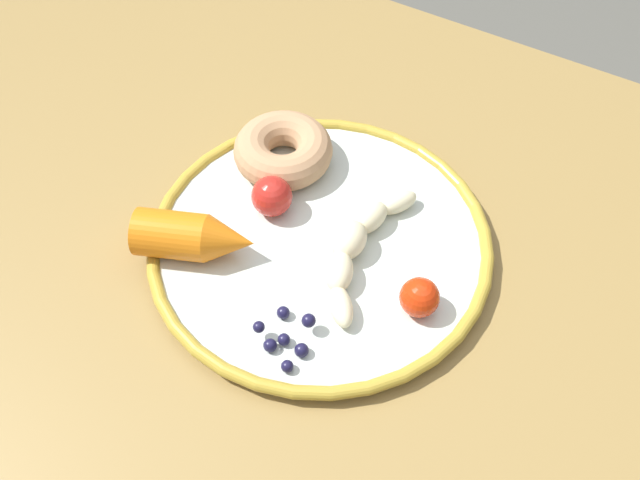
{
  "coord_description": "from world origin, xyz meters",
  "views": [
    {
      "loc": [
        0.22,
        -0.35,
        1.27
      ],
      "look_at": [
        0.02,
        -0.01,
        0.75
      ],
      "focal_mm": 39.97,
      "sensor_mm": 36.0,
      "label": 1
    }
  ],
  "objects_px": {
    "carrot_orange": "(195,237)",
    "blueberry_pile": "(287,337)",
    "banana": "(357,245)",
    "tomato_mid": "(269,199)",
    "plate": "(320,242)",
    "donut": "(283,150)",
    "tomato_near": "(419,297)",
    "dining_table": "(306,290)"
  },
  "relations": [
    {
      "from": "carrot_orange",
      "to": "blueberry_pile",
      "type": "relative_size",
      "value": 2.22
    },
    {
      "from": "banana",
      "to": "tomato_mid",
      "type": "distance_m",
      "value": 0.09
    },
    {
      "from": "blueberry_pile",
      "to": "tomato_mid",
      "type": "distance_m",
      "value": 0.14
    },
    {
      "from": "plate",
      "to": "tomato_mid",
      "type": "height_order",
      "value": "tomato_mid"
    },
    {
      "from": "banana",
      "to": "carrot_orange",
      "type": "xyz_separation_m",
      "value": [
        -0.12,
        -0.07,
        0.01
      ]
    },
    {
      "from": "plate",
      "to": "donut",
      "type": "relative_size",
      "value": 3.24
    },
    {
      "from": "plate",
      "to": "tomato_near",
      "type": "bearing_deg",
      "value": -11.06
    },
    {
      "from": "banana",
      "to": "carrot_orange",
      "type": "height_order",
      "value": "carrot_orange"
    },
    {
      "from": "banana",
      "to": "tomato_near",
      "type": "distance_m",
      "value": 0.08
    },
    {
      "from": "banana",
      "to": "donut",
      "type": "distance_m",
      "value": 0.13
    },
    {
      "from": "carrot_orange",
      "to": "donut",
      "type": "relative_size",
      "value": 1.17
    },
    {
      "from": "plate",
      "to": "tomato_mid",
      "type": "relative_size",
      "value": 8.21
    },
    {
      "from": "donut",
      "to": "carrot_orange",
      "type": "bearing_deg",
      "value": -93.46
    },
    {
      "from": "banana",
      "to": "tomato_near",
      "type": "xyz_separation_m",
      "value": [
        0.07,
        -0.03,
        0.0
      ]
    },
    {
      "from": "donut",
      "to": "tomato_near",
      "type": "bearing_deg",
      "value": -24.67
    },
    {
      "from": "tomato_near",
      "to": "plate",
      "type": "bearing_deg",
      "value": 168.94
    },
    {
      "from": "plate",
      "to": "blueberry_pile",
      "type": "bearing_deg",
      "value": -74.02
    },
    {
      "from": "carrot_orange",
      "to": "tomato_mid",
      "type": "height_order",
      "value": "carrot_orange"
    },
    {
      "from": "donut",
      "to": "tomato_near",
      "type": "height_order",
      "value": "donut"
    },
    {
      "from": "banana",
      "to": "dining_table",
      "type": "bearing_deg",
      "value": 175.23
    },
    {
      "from": "dining_table",
      "to": "blueberry_pile",
      "type": "relative_size",
      "value": 20.71
    },
    {
      "from": "donut",
      "to": "blueberry_pile",
      "type": "bearing_deg",
      "value": -57.08
    },
    {
      "from": "plate",
      "to": "donut",
      "type": "height_order",
      "value": "donut"
    },
    {
      "from": "carrot_orange",
      "to": "donut",
      "type": "distance_m",
      "value": 0.13
    },
    {
      "from": "dining_table",
      "to": "tomato_near",
      "type": "bearing_deg",
      "value": -12.97
    },
    {
      "from": "plate",
      "to": "carrot_orange",
      "type": "bearing_deg",
      "value": -142.69
    },
    {
      "from": "dining_table",
      "to": "blueberry_pile",
      "type": "bearing_deg",
      "value": -65.36
    },
    {
      "from": "dining_table",
      "to": "carrot_orange",
      "type": "distance_m",
      "value": 0.17
    },
    {
      "from": "dining_table",
      "to": "blueberry_pile",
      "type": "distance_m",
      "value": 0.17
    },
    {
      "from": "dining_table",
      "to": "tomato_mid",
      "type": "distance_m",
      "value": 0.14
    },
    {
      "from": "dining_table",
      "to": "banana",
      "type": "distance_m",
      "value": 0.14
    },
    {
      "from": "carrot_orange",
      "to": "donut",
      "type": "xyz_separation_m",
      "value": [
        0.01,
        0.13,
        -0.0
      ]
    },
    {
      "from": "blueberry_pile",
      "to": "tomato_near",
      "type": "xyz_separation_m",
      "value": [
        0.08,
        0.08,
        0.01
      ]
    },
    {
      "from": "dining_table",
      "to": "plate",
      "type": "bearing_deg",
      "value": -21.9
    },
    {
      "from": "dining_table",
      "to": "tomato_near",
      "type": "relative_size",
      "value": 31.26
    },
    {
      "from": "tomato_mid",
      "to": "blueberry_pile",
      "type": "bearing_deg",
      "value": -51.47
    },
    {
      "from": "dining_table",
      "to": "plate",
      "type": "distance_m",
      "value": 0.11
    },
    {
      "from": "tomato_near",
      "to": "tomato_mid",
      "type": "height_order",
      "value": "tomato_mid"
    },
    {
      "from": "banana",
      "to": "blueberry_pile",
      "type": "xyz_separation_m",
      "value": [
        -0.01,
        -0.11,
        -0.0
      ]
    },
    {
      "from": "carrot_orange",
      "to": "blueberry_pile",
      "type": "distance_m",
      "value": 0.13
    },
    {
      "from": "blueberry_pile",
      "to": "plate",
      "type": "bearing_deg",
      "value": 105.98
    },
    {
      "from": "donut",
      "to": "blueberry_pile",
      "type": "height_order",
      "value": "donut"
    }
  ]
}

